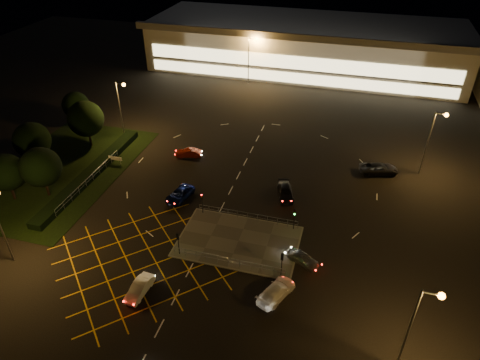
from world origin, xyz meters
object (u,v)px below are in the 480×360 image
(car_circ_red, at_px, (188,153))
(signal_se, at_px, (282,260))
(car_left_blue, at_px, (180,194))
(signal_nw, at_px, (202,199))
(car_approach_white, at_px, (276,291))
(signal_sw, at_px, (178,239))
(car_east_grey, at_px, (379,169))
(car_queue_white, at_px, (140,288))
(signal_ne, at_px, (295,215))
(car_right_silver, at_px, (303,259))
(car_far_dkgrey, at_px, (285,192))

(car_circ_red, bearing_deg, signal_se, 28.14)
(car_left_blue, relative_size, car_circ_red, 1.22)
(signal_se, height_order, signal_nw, same)
(car_left_blue, relative_size, car_approach_white, 0.96)
(signal_nw, distance_m, car_circ_red, 15.08)
(signal_sw, bearing_deg, car_circ_red, -71.31)
(signal_se, bearing_deg, signal_nw, -33.65)
(car_left_blue, height_order, car_east_grey, car_east_grey)
(signal_se, bearing_deg, car_queue_white, 25.04)
(signal_nw, xyz_separation_m, signal_ne, (12.00, 0.00, 0.00))
(signal_ne, relative_size, car_east_grey, 0.55)
(signal_se, relative_size, car_right_silver, 0.81)
(signal_nw, relative_size, car_far_dkgrey, 0.65)
(car_left_blue, height_order, car_far_dkgrey, car_far_dkgrey)
(car_right_silver, bearing_deg, car_circ_red, 75.22)
(car_approach_white, bearing_deg, signal_ne, -65.26)
(signal_se, relative_size, car_left_blue, 0.64)
(car_east_grey, bearing_deg, car_circ_red, 79.14)
(car_left_blue, bearing_deg, signal_sw, -55.77)
(car_left_blue, distance_m, car_circ_red, 11.29)
(signal_ne, bearing_deg, car_far_dkgrey, 108.99)
(car_queue_white, height_order, car_approach_white, car_approach_white)
(signal_ne, relative_size, car_queue_white, 0.76)
(signal_ne, bearing_deg, car_queue_white, -133.72)
(signal_sw, height_order, car_right_silver, signal_sw)
(signal_ne, distance_m, car_far_dkgrey, 7.34)
(car_east_grey, bearing_deg, car_far_dkgrey, 110.62)
(car_left_blue, xyz_separation_m, car_far_dkgrey, (13.84, 4.49, 0.02))
(car_queue_white, relative_size, car_east_grey, 0.73)
(car_left_blue, relative_size, car_east_grey, 0.86)
(signal_sw, xyz_separation_m, signal_se, (12.00, 0.00, 0.00))
(car_queue_white, xyz_separation_m, car_east_grey, (23.85, 30.72, 0.11))
(signal_se, relative_size, signal_ne, 1.00)
(signal_ne, bearing_deg, signal_nw, 180.00)
(signal_ne, bearing_deg, signal_se, -90.00)
(car_far_dkgrey, bearing_deg, car_circ_red, 142.62)
(car_queue_white, relative_size, car_far_dkgrey, 0.86)
(signal_nw, height_order, car_right_silver, signal_nw)
(signal_se, distance_m, car_left_blue, 19.22)
(signal_sw, xyz_separation_m, signal_ne, (12.00, 7.99, 0.00))
(signal_sw, height_order, signal_nw, same)
(signal_ne, distance_m, car_left_blue, 16.41)
(signal_se, distance_m, car_right_silver, 3.68)
(signal_ne, xyz_separation_m, car_queue_white, (-13.80, -14.43, -1.68))
(car_far_dkgrey, xyz_separation_m, car_approach_white, (2.39, -17.75, 0.04))
(signal_nw, relative_size, signal_ne, 1.00)
(car_east_grey, relative_size, car_approach_white, 1.12)
(car_left_blue, distance_m, car_east_grey, 29.73)
(car_circ_red, relative_size, car_approach_white, 0.79)
(car_queue_white, xyz_separation_m, car_left_blue, (-2.37, 16.71, -0.00))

